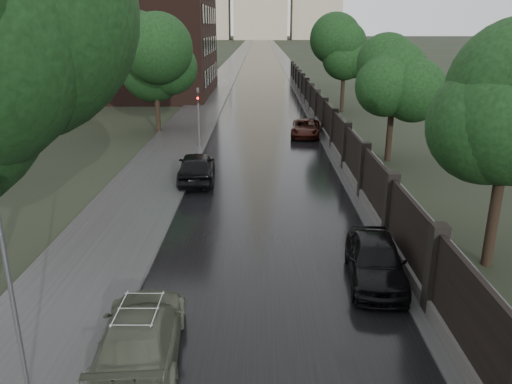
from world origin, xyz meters
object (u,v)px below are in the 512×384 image
(tree_right_b, at_px, (394,77))
(tree_right_c, at_px, (344,58))
(tree_left_far, at_px, (155,62))
(car_right_near, at_px, (375,259))
(car_right_far, at_px, (306,128))
(volga_sedan, at_px, (141,335))
(hatchback_left, at_px, (196,167))
(tree_right_a, at_px, (509,122))
(lamp_post, at_px, (11,289))
(traffic_light, at_px, (199,113))

(tree_right_b, xyz_separation_m, tree_right_c, (0.00, 18.00, 0.00))
(tree_left_far, bearing_deg, tree_right_c, 32.83)
(car_right_near, relative_size, car_right_far, 0.97)
(volga_sedan, bearing_deg, tree_right_c, -110.58)
(volga_sedan, relative_size, hatchback_left, 1.03)
(tree_right_a, distance_m, car_right_near, 5.99)
(hatchback_left, xyz_separation_m, car_right_near, (7.00, -10.71, -0.06))
(lamp_post, relative_size, volga_sedan, 1.07)
(hatchback_left, bearing_deg, volga_sedan, 88.04)
(tree_right_a, bearing_deg, tree_right_b, 90.00)
(tree_right_b, bearing_deg, volga_sedan, -119.05)
(car_right_far, bearing_deg, tree_right_b, -51.16)
(tree_right_c, distance_m, car_right_far, 12.67)
(lamp_post, bearing_deg, hatchback_left, 83.61)
(car_right_far, bearing_deg, car_right_near, -82.76)
(lamp_post, distance_m, hatchback_left, 16.29)
(lamp_post, distance_m, car_right_near, 10.49)
(tree_right_b, distance_m, car_right_near, 16.23)
(volga_sedan, height_order, hatchback_left, hatchback_left)
(tree_right_a, relative_size, volga_sedan, 1.47)
(car_right_near, bearing_deg, volga_sedan, -142.89)
(tree_right_b, xyz_separation_m, lamp_post, (-12.90, -20.50, -2.28))
(lamp_post, distance_m, volga_sedan, 3.25)
(traffic_light, relative_size, car_right_far, 0.90)
(tree_right_b, relative_size, car_right_far, 1.59)
(tree_right_a, distance_m, hatchback_left, 15.24)
(tree_left_far, height_order, tree_right_b, tree_left_far)
(lamp_post, xyz_separation_m, car_right_far, (8.51, 27.43, -2.06))
(tree_right_b, distance_m, traffic_light, 12.44)
(tree_left_far, height_order, car_right_near, tree_left_far)
(tree_right_b, distance_m, lamp_post, 24.33)
(tree_right_c, xyz_separation_m, volga_sedan, (-10.67, -37.21, -4.26))
(tree_right_c, relative_size, volga_sedan, 1.47)
(car_right_far, bearing_deg, volga_sedan, -97.02)
(tree_left_far, relative_size, volga_sedan, 1.55)
(traffic_light, xyz_separation_m, car_right_near, (7.70, -18.12, -1.67))
(hatchback_left, bearing_deg, car_right_near, 119.55)
(tree_right_b, relative_size, tree_right_c, 1.00)
(tree_right_a, bearing_deg, tree_right_c, 90.00)
(tree_right_c, distance_m, hatchback_left, 25.36)
(volga_sedan, bearing_deg, tree_left_far, -84.51)
(tree_left_far, xyz_separation_m, lamp_post, (2.60, -28.50, -2.57))
(tree_left_far, bearing_deg, tree_right_a, -54.83)
(tree_right_a, height_order, traffic_light, tree_right_a)
(tree_right_b, distance_m, car_right_far, 9.28)
(volga_sedan, bearing_deg, traffic_light, -91.67)
(volga_sedan, bearing_deg, lamp_post, 25.50)
(tree_right_a, xyz_separation_m, traffic_light, (-11.80, 16.99, -2.55))
(volga_sedan, bearing_deg, tree_right_b, -123.63)
(tree_right_a, relative_size, hatchback_left, 1.51)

